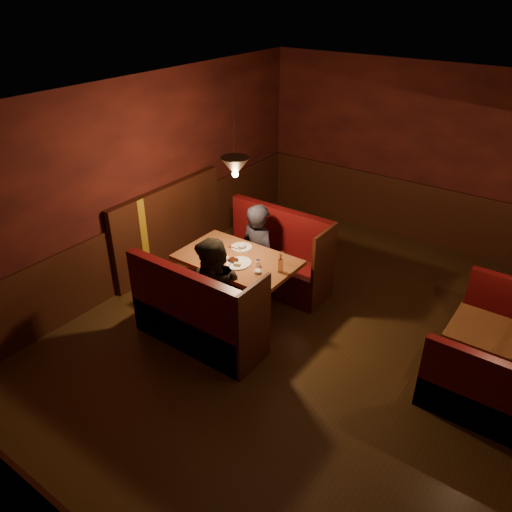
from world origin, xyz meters
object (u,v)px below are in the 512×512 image
Objects in this scene: diner_a at (259,237)px; second_table at (502,348)px; main_table at (238,271)px; main_bench_far at (276,262)px; main_bench_near at (196,321)px; diner_b at (214,280)px; second_bench_near at (485,400)px.

second_table is at bearing -167.76° from diner_a.
main_bench_far is at bearing 88.84° from main_table.
second_table is 3.26m from diner_a.
diner_a is at bearing 179.82° from second_table.
second_table is at bearing 10.54° from main_table.
main_bench_near is at bearing -155.08° from second_table.
diner_b is (0.11, -0.62, 0.22)m from main_table.
second_bench_near is at bearing -1.76° from main_table.
main_bench_far reaches higher than second_bench_near.
diner_a is 0.99× the size of diner_b.
second_bench_near is (3.16, -0.96, -0.08)m from main_bench_far.
diner_a is at bearing 99.05° from main_table.
diner_a is (-3.24, 0.01, 0.37)m from second_table.
main_bench_near is at bearing -88.84° from main_table.
second_bench_near is 0.75× the size of diner_a.
second_bench_near is at bearing -179.55° from diner_a.
second_table is (3.13, -0.28, 0.11)m from main_bench_far.
main_table is at bearing 91.16° from main_bench_near.
main_bench_near is 1.47× the size of second_table.
second_table is 0.67× the size of diner_b.
main_bench_far is 1.00× the size of diner_a.
main_bench_near is at bearing -166.26° from second_bench_near.
main_bench_far is 1.00× the size of main_bench_near.
diner_a reaches higher than main_bench_far.
second_bench_near is at bearing 13.74° from main_bench_near.
main_bench_near is 1.55m from diner_a.
second_bench_near is 0.74× the size of diner_b.
diner_a reaches higher than second_table.
second_table is (3.15, 0.59, -0.15)m from main_table.
main_bench_near reaches higher than second_bench_near.
diner_a is (-0.11, -0.27, 0.48)m from main_bench_far.
main_bench_far reaches higher than second_table.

